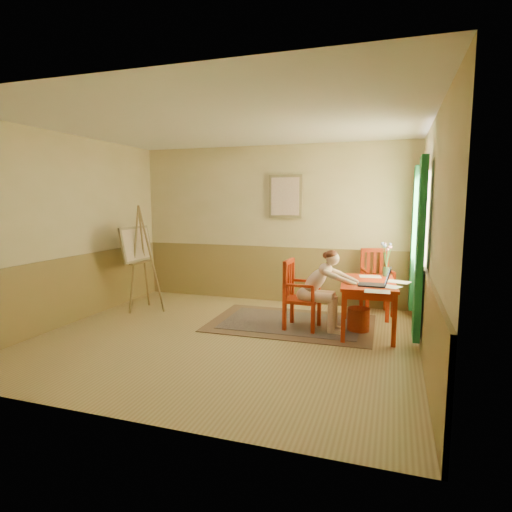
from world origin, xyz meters
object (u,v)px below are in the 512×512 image
(figure, at_px, (321,287))
(easel, at_px, (138,248))
(chair_left, at_px, (299,295))
(table, at_px, (368,288))
(laptop, at_px, (377,282))
(chair_back, at_px, (377,281))

(figure, distance_m, easel, 3.13)
(chair_left, xyz_separation_m, easel, (-2.78, 0.22, 0.54))
(table, height_order, easel, easel)
(laptop, height_order, easel, easel)
(table, relative_size, laptop, 3.04)
(figure, height_order, laptop, figure)
(chair_left, height_order, easel, easel)
(figure, bearing_deg, chair_left, 176.63)
(laptop, xyz_separation_m, easel, (-3.85, 0.35, 0.27))
(chair_left, relative_size, figure, 0.86)
(table, xyz_separation_m, figure, (-0.63, -0.17, 0.01))
(chair_left, bearing_deg, easel, 175.38)
(chair_left, distance_m, laptop, 1.11)
(table, distance_m, laptop, 0.34)
(laptop, bearing_deg, chair_left, 173.20)
(chair_back, distance_m, easel, 3.97)
(table, relative_size, chair_back, 1.20)
(figure, relative_size, easel, 0.66)
(chair_left, bearing_deg, chair_back, 50.79)
(chair_left, bearing_deg, table, 9.21)
(chair_left, distance_m, easel, 2.85)
(figure, bearing_deg, laptop, -8.21)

